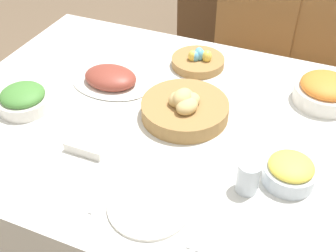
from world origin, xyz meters
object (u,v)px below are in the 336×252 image
Objects in this scene: egg_basket at (198,61)px; ham_platter at (111,79)px; fork at (104,191)px; drinking_cup at (248,177)px; carrot_bowl at (325,91)px; sideboard at (280,12)px; knife at (198,222)px; chair_far_right at (325,76)px; dinner_plate at (149,205)px; bread_basket at (185,107)px; spoon at (209,226)px; butter_dish at (88,145)px; chair_far_center at (244,60)px; pineapple_bowl at (290,171)px; green_salad_bowl at (24,99)px.

ham_platter is at bearing -136.31° from egg_basket.
fork is 0.40m from drinking_cup.
carrot_bowl is 2.19× the size of drinking_cup.
sideboard reaches higher than knife.
fork is at bearing -94.49° from sideboard.
chair_far_right is 1.35m from dinner_plate.
ham_platter is (-0.40, -1.49, 0.29)m from sideboard.
bread_basket is 1.40× the size of carrot_bowl.
carrot_bowl is 1.27× the size of spoon.
bread_basket is at bearing -147.51° from carrot_bowl.
bread_basket is 2.34× the size of butter_dish.
dinner_plate is 1.37× the size of fork.
dinner_plate is at bearing -178.00° from spoon.
dinner_plate is 0.14m from fork.
chair_far_center is at bearing -179.10° from chair_far_right.
sideboard is 7.46× the size of spoon.
bread_basket is (-0.42, -0.87, 0.29)m from chair_far_right.
pineapple_bowl is 0.29m from spoon.
bread_basket is 1.41× the size of egg_basket.
pineapple_bowl reaches higher than knife.
ham_platter is 1.86× the size of spoon.
green_salad_bowl is at bearing -155.34° from carrot_bowl.
knife is at bearing 0.00° from dinner_plate.
pineapple_bowl reaches higher than butter_dish.
chair_far_right is 3.93× the size of dinner_plate.
green_salad_bowl is 0.33m from butter_dish.
pineapple_bowl is at bearing 25.12° from fork.
dinner_plate is 1.37× the size of spoon.
sideboard reaches higher than pineapple_bowl.
sideboard is at bearing 91.61° from knife.
bread_basket is at bearing 50.64° from butter_dish.
chair_far_center is 3.03× the size of bread_basket.
ham_platter is 3.21× the size of drinking_cup.
spoon is at bearing -123.52° from pineapple_bowl.
egg_basket is 1.39× the size of pineapple_bowl.
chair_far_right is 2.89× the size of ham_platter.
spoon is (0.31, 0.00, 0.00)m from fork.
fork is at bearing -63.46° from ham_platter.
butter_dish is at bearing 153.32° from dinner_plate.
carrot_bowl is (0.36, -1.30, 0.32)m from sideboard.
carrot_bowl is 0.85m from fork.
dinner_plate is at bearing -118.84° from carrot_bowl.
carrot_bowl is at bearing 39.86° from butter_dish.
carrot_bowl is (0.41, -0.60, 0.30)m from chair_far_center.
sideboard is 1.88m from butter_dish.
bread_basket is 1.30× the size of dinner_plate.
drinking_cup reaches higher than green_salad_bowl.
ham_platter is 0.69m from drinking_cup.
pineapple_bowl reaches higher than spoon.
drinking_cup is (0.23, 0.16, 0.04)m from dinner_plate.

